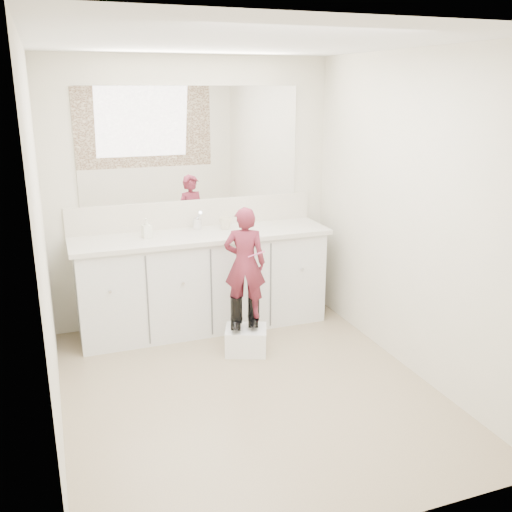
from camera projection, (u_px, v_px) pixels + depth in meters
name	position (u px, v px, depth m)	size (l,w,h in m)	color
floor	(248.00, 389.00, 4.19)	(3.00, 3.00, 0.00)	#8C745B
ceiling	(246.00, 42.00, 3.50)	(3.00, 3.00, 0.00)	white
wall_back	(193.00, 193.00, 5.19)	(2.60, 2.60, 0.00)	beige
wall_front	(360.00, 310.00, 2.49)	(2.60, 2.60, 0.00)	beige
wall_left	(43.00, 249.00, 3.41)	(3.00, 3.00, 0.00)	beige
wall_right	(411.00, 216.00, 4.27)	(3.00, 3.00, 0.00)	beige
vanity_cabinet	(203.00, 283.00, 5.17)	(2.20, 0.55, 0.85)	silver
countertop	(202.00, 236.00, 5.03)	(2.28, 0.58, 0.04)	beige
backsplash	(194.00, 213.00, 5.23)	(2.28, 0.03, 0.25)	beige
mirror	(192.00, 144.00, 5.05)	(2.00, 0.02, 1.00)	white
dot_panel	(365.00, 209.00, 2.37)	(2.00, 0.01, 1.20)	#472819
faucet	(197.00, 224.00, 5.15)	(0.08, 0.08, 0.10)	silver
cup	(225.00, 223.00, 5.16)	(0.11, 0.11, 0.11)	beige
soap_bottle	(146.00, 228.00, 4.87)	(0.07, 0.08, 0.17)	white
step_stool	(246.00, 340.00, 4.75)	(0.34, 0.28, 0.21)	white
boot_left	(236.00, 313.00, 4.67)	(0.10, 0.19, 0.28)	black
boot_right	(254.00, 311.00, 4.72)	(0.10, 0.19, 0.28)	black
toddler	(245.00, 263.00, 4.57)	(0.34, 0.22, 0.92)	#A8334A
toothbrush	(256.00, 254.00, 4.50)	(0.01, 0.01, 0.14)	#D6538B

